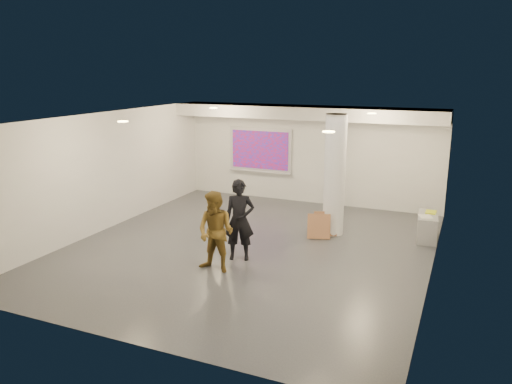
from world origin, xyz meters
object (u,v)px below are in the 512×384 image
at_px(column, 335,175).
at_px(projection_screen, 260,151).
at_px(credenza, 427,227).
at_px(woman, 240,220).
at_px(man, 216,232).

height_order(column, projection_screen, column).
distance_m(projection_screen, credenza, 5.87).
bearing_deg(projection_screen, woman, -71.87).
relative_size(column, woman, 1.70).
height_order(projection_screen, woman, projection_screen).
bearing_deg(woman, man, -120.25).
xyz_separation_m(column, woman, (-1.42, -2.49, -0.62)).
relative_size(column, man, 1.79).
bearing_deg(column, projection_screen, 139.44).
bearing_deg(credenza, man, -140.55).
height_order(credenza, woman, woman).
height_order(woman, man, woman).
bearing_deg(woman, projection_screen, 88.96).
bearing_deg(projection_screen, credenza, -22.13).
relative_size(column, projection_screen, 1.43).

